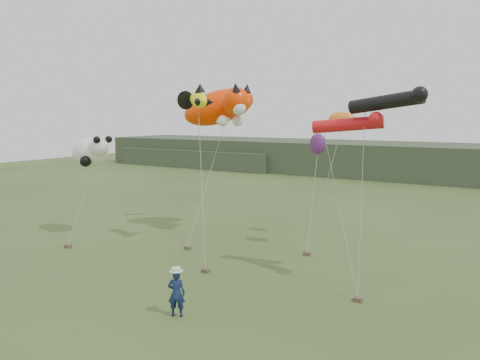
# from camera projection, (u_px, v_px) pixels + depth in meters

# --- Properties ---
(ground) EXTENTS (120.00, 120.00, 0.00)m
(ground) POSITION_uv_depth(u_px,v_px,m) (172.00, 306.00, 17.94)
(ground) COLOR #385123
(ground) RESTS_ON ground
(headland) EXTENTS (90.00, 13.00, 4.00)m
(headland) POSITION_uv_depth(u_px,v_px,m) (393.00, 161.00, 56.76)
(headland) COLOR #2D3D28
(headland) RESTS_ON ground
(festival_attendant) EXTENTS (0.75, 0.66, 1.73)m
(festival_attendant) POSITION_uv_depth(u_px,v_px,m) (176.00, 293.00, 16.95)
(festival_attendant) COLOR #13224A
(festival_attendant) RESTS_ON ground
(sandbag_anchors) EXTENTS (16.42, 6.03, 0.17)m
(sandbag_anchors) POSITION_uv_depth(u_px,v_px,m) (216.00, 261.00, 23.26)
(sandbag_anchors) COLOR brown
(sandbag_anchors) RESTS_ON ground
(cat_kite) EXTENTS (5.93, 4.56, 3.19)m
(cat_kite) POSITION_uv_depth(u_px,v_px,m) (222.00, 107.00, 28.44)
(cat_kite) COLOR #FF3800
(cat_kite) RESTS_ON ground
(fish_kite) EXTENTS (2.86, 1.86, 1.41)m
(fish_kite) POSITION_uv_depth(u_px,v_px,m) (193.00, 99.00, 25.34)
(fish_kite) COLOR #FFFB1E
(fish_kite) RESTS_ON ground
(tube_kites) EXTENTS (4.97, 1.75, 1.90)m
(tube_kites) POSITION_uv_depth(u_px,v_px,m) (372.00, 112.00, 19.39)
(tube_kites) COLOR black
(tube_kites) RESTS_ON ground
(panda_kite) EXTENTS (3.00, 1.94, 1.86)m
(panda_kite) POSITION_uv_depth(u_px,v_px,m) (91.00, 152.00, 28.04)
(panda_kite) COLOR white
(panda_kite) RESTS_ON ground
(misc_kites) EXTENTS (3.46, 2.98, 2.46)m
(misc_kites) POSITION_uv_depth(u_px,v_px,m) (330.00, 131.00, 25.56)
(misc_kites) COLOR orange
(misc_kites) RESTS_ON ground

